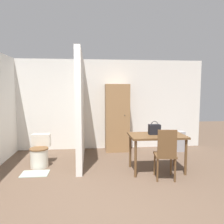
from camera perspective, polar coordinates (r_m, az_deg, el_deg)
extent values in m
plane|color=brown|center=(3.30, 1.55, -24.59)|extent=(16.00, 16.00, 0.00)
cube|color=white|center=(6.20, -2.38, 1.96)|extent=(5.71, 0.12, 2.50)
cube|color=white|center=(5.13, -8.26, 1.07)|extent=(0.12, 2.02, 2.50)
cube|color=brown|center=(4.56, 11.68, -6.08)|extent=(1.12, 0.67, 0.04)
cylinder|color=brown|center=(4.28, 6.17, -12.07)|extent=(0.05, 0.05, 0.72)
cylinder|color=brown|center=(4.58, 18.71, -11.12)|extent=(0.05, 0.05, 0.72)
cylinder|color=brown|center=(4.79, 4.79, -10.06)|extent=(0.05, 0.05, 0.72)
cylinder|color=brown|center=(5.07, 16.10, -9.39)|extent=(0.05, 0.05, 0.72)
cube|color=brown|center=(4.28, 13.63, -10.88)|extent=(0.42, 0.42, 0.04)
cube|color=brown|center=(4.05, 14.23, -7.99)|extent=(0.34, 0.07, 0.49)
cylinder|color=brown|center=(4.47, 11.08, -13.25)|extent=(0.04, 0.04, 0.43)
cylinder|color=brown|center=(4.53, 15.15, -13.08)|extent=(0.04, 0.04, 0.43)
cylinder|color=brown|center=(4.18, 11.81, -14.66)|extent=(0.04, 0.04, 0.43)
cylinder|color=brown|center=(4.25, 16.16, -14.45)|extent=(0.04, 0.04, 0.43)
cylinder|color=silver|center=(5.08, -18.47, -11.34)|extent=(0.37, 0.37, 0.39)
cylinder|color=brown|center=(5.02, -18.55, -9.06)|extent=(0.40, 0.40, 0.02)
cube|color=silver|center=(5.23, -17.98, -7.00)|extent=(0.40, 0.18, 0.28)
cube|color=black|center=(4.57, 11.01, -4.49)|extent=(0.23, 0.14, 0.21)
torus|color=black|center=(4.55, 11.04, -3.21)|extent=(0.14, 0.01, 0.14)
cube|color=#997047|center=(5.95, 1.33, -1.50)|extent=(0.64, 0.47, 1.82)
sphere|color=black|center=(5.72, 3.38, -0.89)|extent=(0.02, 0.02, 0.02)
cube|color=#99A899|center=(4.77, -19.48, -14.94)|extent=(0.53, 0.36, 0.01)
cube|color=#9E9EA3|center=(6.27, 17.04, -7.30)|extent=(0.27, 0.23, 0.55)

